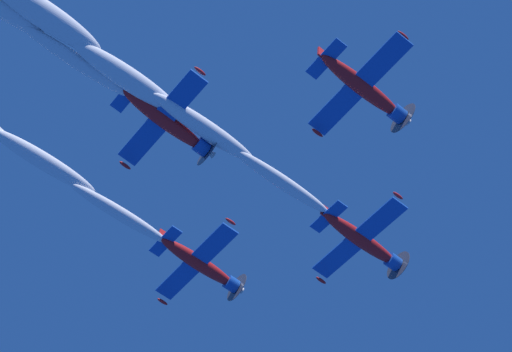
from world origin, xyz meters
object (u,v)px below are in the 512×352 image
airplane_left_wingman (201,264)px  airplane_slot_tail (168,122)px  airplane_lead (363,241)px  airplane_right_wingman (364,88)px

airplane_left_wingman → airplane_slot_tail: airplane_left_wingman is taller
airplane_lead → airplane_left_wingman: bearing=139.6°
airplane_right_wingman → airplane_slot_tail: bearing=142.3°
airplane_left_wingman → airplane_slot_tail: size_ratio=1.00×
airplane_right_wingman → airplane_lead: bearing=61.3°
airplane_left_wingman → airplane_right_wingman: bearing=-79.4°
airplane_lead → airplane_left_wingman: size_ratio=1.00×
airplane_left_wingman → airplane_slot_tail: bearing=-124.1°
airplane_right_wingman → airplane_slot_tail: airplane_slot_tail is taller
airplane_left_wingman → airplane_slot_tail: 12.55m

